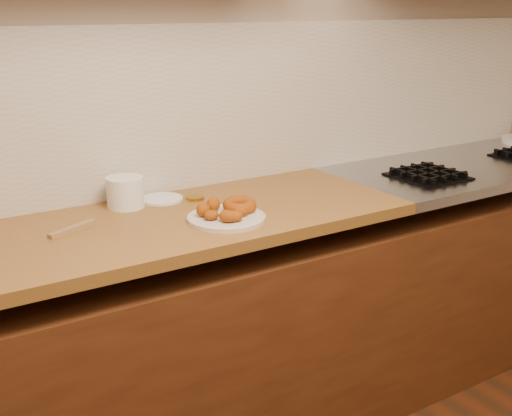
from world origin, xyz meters
name	(u,v)px	position (x,y,z in m)	size (l,w,h in m)	color
wall_back	(203,65)	(0.00, 2.00, 1.35)	(4.00, 0.02, 2.70)	tan
base_cabinet	(248,335)	(0.00, 1.69, 0.39)	(3.60, 0.60, 0.77)	#552B13
butcher_block	(62,245)	(-0.65, 1.69, 0.88)	(2.30, 0.62, 0.04)	olive
stovetop	(470,167)	(1.15, 1.69, 0.88)	(1.30, 0.62, 0.04)	#9EA0A5
backsplash	(206,107)	(0.00, 1.99, 1.20)	(3.60, 0.02, 0.60)	beige
burner_grates	(482,164)	(1.13, 1.61, 0.91)	(0.91, 0.26, 0.03)	black
donut_plate	(226,218)	(-0.15, 1.57, 0.91)	(0.25, 0.25, 0.01)	beige
ring_donut	(239,205)	(-0.09, 1.60, 0.93)	(0.11, 0.11, 0.04)	#9F5310
fried_dough_chunks	(221,212)	(-0.17, 1.57, 0.93)	(0.16, 0.19, 0.05)	#9F5310
plastic_tub	(125,192)	(-0.37, 1.88, 0.95)	(0.13, 0.13, 0.11)	white
tub_lid	(162,199)	(-0.24, 1.89, 0.90)	(0.15, 0.15, 0.01)	white
brass_jar_lid	(195,198)	(-0.13, 1.83, 0.91)	(0.06, 0.06, 0.01)	#A17C1B
wooden_utensil	(72,229)	(-0.60, 1.74, 0.91)	(0.18, 0.02, 0.01)	olive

